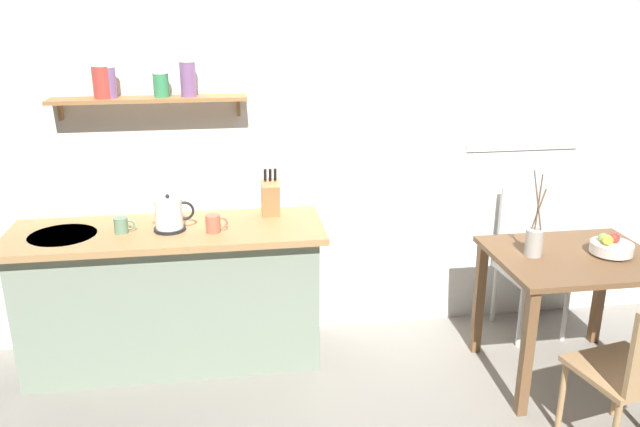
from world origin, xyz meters
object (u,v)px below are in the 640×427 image
Objects in this scene: fruit_bowl at (611,246)px; twig_vase at (534,241)px; dining_chair_near at (637,369)px; dining_chair_far at (527,255)px; coffee_mug_by_sink at (122,225)px; knife_block at (271,197)px; electric_kettle at (169,215)px; coffee_mug_spare at (214,224)px; dining_table at (573,276)px.

twig_vase is at bearing 172.86° from fruit_bowl.
twig_vase reaches higher than dining_chair_near.
coffee_mug_by_sink is at bearing -176.44° from dining_chair_far.
fruit_bowl is at bearing -19.08° from knife_block.
dining_chair_far is 2.36m from electric_kettle.
twig_vase is (-0.28, -0.58, 0.34)m from dining_chair_far.
electric_kettle is (-2.24, 1.18, 0.50)m from dining_chair_near.
electric_kettle is (-2.31, -0.16, 0.46)m from dining_chair_far.
dining_chair_far is 2.12m from coffee_mug_spare.
twig_vase is 4.24× the size of coffee_mug_by_sink.
dining_chair_far is 8.26× the size of coffee_mug_by_sink.
coffee_mug_by_sink is at bearing -179.42° from electric_kettle.
dining_chair_near is at bearing -109.14° from fruit_bowl.
coffee_mug_by_sink is 0.53m from coffee_mug_spare.
electric_kettle is at bearing -176.09° from dining_chair_far.
fruit_bowl is at bearing -9.87° from coffee_mug_by_sink.
knife_block reaches higher than coffee_mug_spare.
twig_vase is 1.89× the size of electric_kettle.
coffee_mug_spare is (-0.35, -0.24, -0.07)m from knife_block.
dining_chair_far reaches higher than dining_table.
dining_table is 0.95× the size of dining_chair_far.
dining_table is at bearing -8.40° from twig_vase.
twig_vase is at bearing -10.39° from coffee_mug_by_sink.
twig_vase is (-0.20, 0.75, 0.38)m from dining_chair_near.
knife_block is (0.60, 0.17, 0.02)m from electric_kettle.
fruit_bowl reaches higher than dining_table.
coffee_mug_by_sink reaches higher than dining_table.
dining_chair_far reaches higher than dining_chair_near.
dining_table is at bearing -11.02° from coffee_mug_spare.
dining_chair_near is 7.39× the size of coffee_mug_by_sink.
dining_chair_far is 4.14× the size of fruit_bowl.
knife_block is 0.89m from coffee_mug_by_sink.
dining_chair_far is at bearing 3.91° from electric_kettle.
dining_table is 0.27m from fruit_bowl.
knife_block reaches higher than coffee_mug_by_sink.
electric_kettle is at bearing 0.58° from coffee_mug_by_sink.
dining_chair_far is 3.16× the size of knife_block.
knife_block reaches higher than fruit_bowl.
electric_kettle reaches higher than coffee_mug_spare.
dining_table is 1.06× the size of dining_chair_near.
coffee_mug_by_sink reaches higher than dining_chair_near.
dining_chair_near is at bearing -93.59° from dining_table.
coffee_mug_spare is (0.25, -0.07, -0.04)m from electric_kettle.
fruit_bowl is 2.27m from coffee_mug_spare.
dining_chair_near is at bearing -39.35° from knife_block.
dining_table is 0.33m from twig_vase.
dining_chair_far is at bearing 86.75° from dining_chair_near.
twig_vase is at bearing 104.95° from dining_chair_near.
coffee_mug_spare is (-2.03, 0.40, 0.29)m from dining_table.
twig_vase reaches higher than dining_table.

